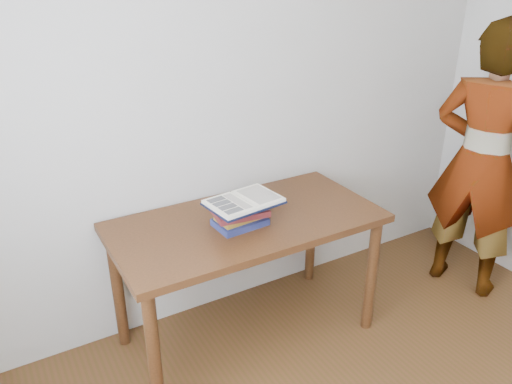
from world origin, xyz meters
TOP-DOWN VIEW (x-y plane):
  - desk at (-0.11, 1.38)m, footprint 1.37×0.68m
  - book_stack at (-0.17, 1.35)m, footprint 0.27×0.21m
  - open_book at (-0.16, 1.33)m, footprint 0.37×0.28m
  - reader at (1.35, 1.14)m, footprint 0.59×0.71m

SIDE VIEW (x-z plane):
  - desk at x=-0.11m, z-range 0.27..1.00m
  - book_stack at x=-0.17m, z-range 0.73..0.85m
  - reader at x=1.35m, z-range 0.00..1.66m
  - open_book at x=-0.16m, z-range 0.85..0.88m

